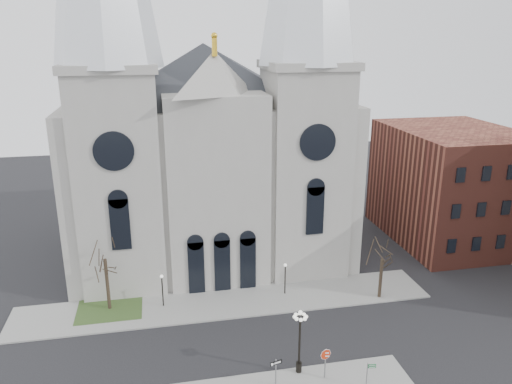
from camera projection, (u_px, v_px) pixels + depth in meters
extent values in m
plane|color=black|center=(247.00, 376.00, 38.15)|extent=(160.00, 160.00, 0.00)
cube|color=gray|center=(226.00, 302.00, 48.40)|extent=(40.00, 6.00, 0.14)
cube|color=#2B481F|center=(110.00, 309.00, 47.24)|extent=(6.00, 5.00, 0.18)
cube|color=#A29F97|center=(207.00, 173.00, 59.71)|extent=(30.00, 24.00, 18.00)
pyramid|color=#2D3035|center=(203.00, 43.00, 55.17)|extent=(33.00, 26.40, 6.00)
cube|color=#A29F97|center=(120.00, 182.00, 49.36)|extent=(8.00, 8.00, 22.00)
cylinder|color=black|center=(114.00, 151.00, 44.37)|extent=(3.60, 0.30, 3.60)
cube|color=#A29F97|center=(304.00, 171.00, 52.97)|extent=(8.00, 8.00, 22.00)
cylinder|color=black|center=(318.00, 142.00, 47.97)|extent=(3.60, 0.30, 3.60)
cube|color=#A29F97|center=(217.00, 192.00, 50.14)|extent=(10.00, 5.00, 19.50)
pyramid|color=#A29F97|center=(214.00, 73.00, 46.58)|extent=(11.00, 5.00, 4.00)
cube|color=brown|center=(450.00, 184.00, 62.27)|extent=(14.00, 18.00, 14.00)
cylinder|color=black|center=(107.00, 285.00, 46.47)|extent=(0.32, 0.32, 5.25)
cylinder|color=black|center=(381.00, 279.00, 48.77)|extent=(0.32, 0.32, 4.20)
cylinder|color=black|center=(163.00, 292.00, 47.25)|extent=(0.12, 0.12, 3.00)
sphere|color=white|center=(162.00, 276.00, 46.77)|extent=(0.32, 0.32, 0.32)
cylinder|color=black|center=(285.00, 280.00, 49.53)|extent=(0.12, 0.12, 3.00)
sphere|color=white|center=(285.00, 265.00, 49.05)|extent=(0.32, 0.32, 0.32)
cylinder|color=slate|center=(325.00, 364.00, 37.38)|extent=(0.09, 0.09, 2.41)
cylinder|color=red|center=(326.00, 354.00, 37.13)|extent=(0.83, 0.18, 0.84)
cylinder|color=white|center=(326.00, 354.00, 37.13)|extent=(0.89, 0.17, 0.90)
cube|color=white|center=(326.00, 353.00, 37.09)|extent=(0.46, 0.10, 0.10)
cube|color=white|center=(326.00, 356.00, 37.17)|extent=(0.52, 0.11, 0.10)
cylinder|color=black|center=(299.00, 345.00, 37.68)|extent=(0.16, 0.16, 4.71)
cylinder|color=black|center=(299.00, 367.00, 38.27)|extent=(0.45, 0.45, 0.82)
sphere|color=white|center=(300.00, 312.00, 36.83)|extent=(0.33, 0.33, 0.33)
cylinder|color=slate|center=(276.00, 372.00, 36.58)|extent=(0.09, 0.09, 2.22)
cube|color=black|center=(276.00, 363.00, 36.33)|extent=(0.95, 0.30, 0.32)
cylinder|color=slate|center=(367.00, 375.00, 36.44)|extent=(0.08, 0.08, 2.03)
cube|color=#0C5824|center=(372.00, 365.00, 36.18)|extent=(0.57, 0.12, 0.14)
cube|color=#0C5824|center=(372.00, 367.00, 36.24)|extent=(0.57, 0.12, 0.14)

